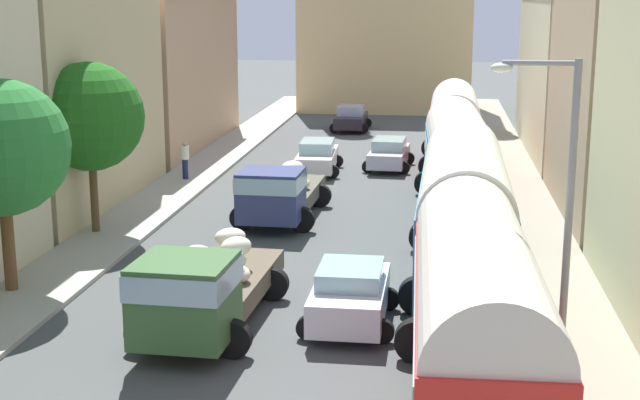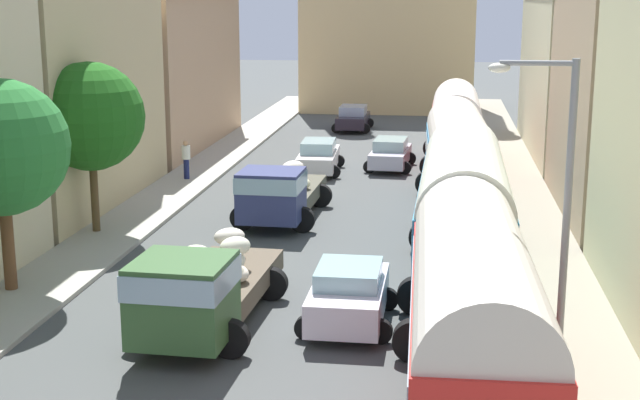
{
  "view_description": "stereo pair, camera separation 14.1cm",
  "coord_description": "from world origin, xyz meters",
  "px_view_note": "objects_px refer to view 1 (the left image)",
  "views": [
    {
      "loc": [
        3.75,
        -10.06,
        8.19
      ],
      "look_at": [
        0.0,
        18.88,
        1.54
      ],
      "focal_mm": 50.8,
      "sensor_mm": 36.0,
      "label": 1
    },
    {
      "loc": [
        3.89,
        -10.04,
        8.19
      ],
      "look_at": [
        0.0,
        18.88,
        1.54
      ],
      "focal_mm": 50.8,
      "sensor_mm": 36.0,
      "label": 2
    }
  ],
  "objects_px": {
    "parked_bus_3": "(454,123)",
    "pedestrian_1": "(185,159)",
    "car_1": "(351,118)",
    "car_3": "(389,153)",
    "car_2": "(350,294)",
    "parked_bus_0": "(476,312)",
    "streetlamp_near": "(559,198)",
    "parked_bus_1": "(464,204)",
    "parked_bus_2": "(458,154)",
    "cargo_truck_0": "(203,287)",
    "car_0": "(317,156)",
    "cargo_truck_1": "(279,192)"
  },
  "relations": [
    {
      "from": "parked_bus_1",
      "to": "car_3",
      "type": "distance_m",
      "value": 17.57
    },
    {
      "from": "parked_bus_0",
      "to": "parked_bus_3",
      "type": "xyz_separation_m",
      "value": [
        0.0,
        27.0,
        -0.1
      ]
    },
    {
      "from": "parked_bus_0",
      "to": "pedestrian_1",
      "type": "relative_size",
      "value": 5.13
    },
    {
      "from": "parked_bus_0",
      "to": "parked_bus_3",
      "type": "bearing_deg",
      "value": 90.0
    },
    {
      "from": "cargo_truck_0",
      "to": "parked_bus_1",
      "type": "bearing_deg",
      "value": 38.97
    },
    {
      "from": "car_2",
      "to": "car_3",
      "type": "height_order",
      "value": "car_2"
    },
    {
      "from": "car_0",
      "to": "streetlamp_near",
      "type": "height_order",
      "value": "streetlamp_near"
    },
    {
      "from": "parked_bus_1",
      "to": "cargo_truck_0",
      "type": "distance_m",
      "value": 8.26
    },
    {
      "from": "parked_bus_2",
      "to": "cargo_truck_1",
      "type": "relative_size",
      "value": 1.28
    },
    {
      "from": "car_0",
      "to": "pedestrian_1",
      "type": "distance_m",
      "value": 6.28
    },
    {
      "from": "parked_bus_1",
      "to": "car_1",
      "type": "height_order",
      "value": "parked_bus_1"
    },
    {
      "from": "parked_bus_0",
      "to": "cargo_truck_0",
      "type": "bearing_deg",
      "value": 148.86
    },
    {
      "from": "parked_bus_2",
      "to": "car_0",
      "type": "relative_size",
      "value": 1.91
    },
    {
      "from": "parked_bus_3",
      "to": "cargo_truck_0",
      "type": "xyz_separation_m",
      "value": [
        -6.37,
        -23.15,
        -0.93
      ]
    },
    {
      "from": "car_1",
      "to": "car_2",
      "type": "distance_m",
      "value": 33.5
    },
    {
      "from": "parked_bus_1",
      "to": "cargo_truck_1",
      "type": "distance_m",
      "value": 8.98
    },
    {
      "from": "parked_bus_2",
      "to": "pedestrian_1",
      "type": "relative_size",
      "value": 4.61
    },
    {
      "from": "cargo_truck_1",
      "to": "car_0",
      "type": "height_order",
      "value": "cargo_truck_1"
    },
    {
      "from": "car_3",
      "to": "parked_bus_3",
      "type": "bearing_deg",
      "value": 14.07
    },
    {
      "from": "parked_bus_0",
      "to": "streetlamp_near",
      "type": "distance_m",
      "value": 3.14
    },
    {
      "from": "cargo_truck_1",
      "to": "car_3",
      "type": "xyz_separation_m",
      "value": [
        3.41,
        11.11,
        -0.43
      ]
    },
    {
      "from": "car_1",
      "to": "parked_bus_1",
      "type": "bearing_deg",
      "value": -78.38
    },
    {
      "from": "cargo_truck_1",
      "to": "pedestrian_1",
      "type": "xyz_separation_m",
      "value": [
        -5.42,
        6.79,
        -0.12
      ]
    },
    {
      "from": "car_3",
      "to": "pedestrian_1",
      "type": "xyz_separation_m",
      "value": [
        -8.83,
        -4.33,
        0.31
      ]
    },
    {
      "from": "parked_bus_3",
      "to": "pedestrian_1",
      "type": "height_order",
      "value": "parked_bus_3"
    },
    {
      "from": "parked_bus_2",
      "to": "car_3",
      "type": "bearing_deg",
      "value": 110.39
    },
    {
      "from": "parked_bus_1",
      "to": "cargo_truck_0",
      "type": "height_order",
      "value": "parked_bus_1"
    },
    {
      "from": "car_2",
      "to": "parked_bus_0",
      "type": "bearing_deg",
      "value": -60.45
    },
    {
      "from": "parked_bus_1",
      "to": "cargo_truck_0",
      "type": "relative_size",
      "value": 1.38
    },
    {
      "from": "car_3",
      "to": "pedestrian_1",
      "type": "bearing_deg",
      "value": -153.91
    },
    {
      "from": "parked_bus_1",
      "to": "car_0",
      "type": "height_order",
      "value": "parked_bus_1"
    },
    {
      "from": "cargo_truck_0",
      "to": "streetlamp_near",
      "type": "height_order",
      "value": "streetlamp_near"
    },
    {
      "from": "parked_bus_3",
      "to": "car_1",
      "type": "xyz_separation_m",
      "value": [
        -6.06,
        11.44,
        -1.41
      ]
    },
    {
      "from": "car_1",
      "to": "car_3",
      "type": "bearing_deg",
      "value": -76.21
    },
    {
      "from": "streetlamp_near",
      "to": "car_0",
      "type": "bearing_deg",
      "value": 109.27
    },
    {
      "from": "parked_bus_0",
      "to": "car_2",
      "type": "xyz_separation_m",
      "value": [
        -2.88,
        5.09,
        -1.49
      ]
    },
    {
      "from": "car_1",
      "to": "pedestrian_1",
      "type": "distance_m",
      "value": 17.54
    },
    {
      "from": "parked_bus_3",
      "to": "parked_bus_2",
      "type": "bearing_deg",
      "value": -90.0
    },
    {
      "from": "car_0",
      "to": "pedestrian_1",
      "type": "xyz_separation_m",
      "value": [
        -5.54,
        -2.94,
        0.28
      ]
    },
    {
      "from": "parked_bus_2",
      "to": "car_0",
      "type": "distance_m",
      "value": 9.45
    },
    {
      "from": "parked_bus_3",
      "to": "car_1",
      "type": "distance_m",
      "value": 13.02
    },
    {
      "from": "parked_bus_0",
      "to": "car_0",
      "type": "xyz_separation_m",
      "value": [
        -6.35,
        24.85,
        -1.51
      ]
    },
    {
      "from": "car_0",
      "to": "parked_bus_0",
      "type": "bearing_deg",
      "value": -75.66
    },
    {
      "from": "parked_bus_0",
      "to": "parked_bus_2",
      "type": "relative_size",
      "value": 1.11
    },
    {
      "from": "cargo_truck_1",
      "to": "car_3",
      "type": "distance_m",
      "value": 11.63
    },
    {
      "from": "car_2",
      "to": "car_3",
      "type": "bearing_deg",
      "value": 90.48
    },
    {
      "from": "cargo_truck_0",
      "to": "car_2",
      "type": "bearing_deg",
      "value": 19.58
    },
    {
      "from": "parked_bus_2",
      "to": "pedestrian_1",
      "type": "xyz_separation_m",
      "value": [
        -11.89,
        3.91,
        -1.15
      ]
    },
    {
      "from": "parked_bus_0",
      "to": "streetlamp_near",
      "type": "bearing_deg",
      "value": 48.71
    },
    {
      "from": "car_2",
      "to": "streetlamp_near",
      "type": "distance_m",
      "value": 6.48
    }
  ]
}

